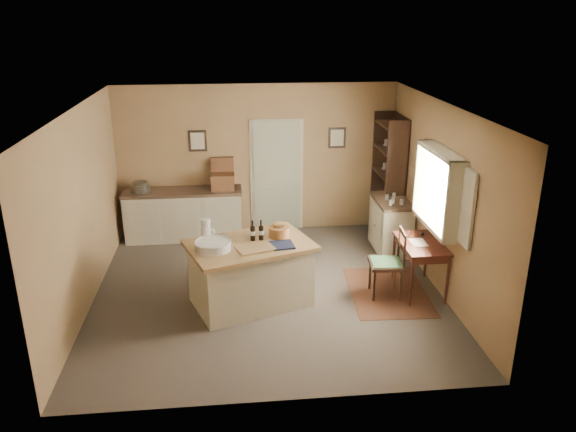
% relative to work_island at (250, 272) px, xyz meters
% --- Properties ---
extents(ground, '(5.00, 5.00, 0.00)m').
position_rel_work_island_xyz_m(ground, '(0.27, 0.35, -0.48)').
color(ground, '#4C423A').
rests_on(ground, ground).
extents(wall_back, '(5.00, 0.10, 2.70)m').
position_rel_work_island_xyz_m(wall_back, '(0.27, 2.85, 0.87)').
color(wall_back, '#997751').
rests_on(wall_back, ground).
extents(wall_front, '(5.00, 0.10, 2.70)m').
position_rel_work_island_xyz_m(wall_front, '(0.27, -2.15, 0.87)').
color(wall_front, '#997751').
rests_on(wall_front, ground).
extents(wall_left, '(0.10, 5.00, 2.70)m').
position_rel_work_island_xyz_m(wall_left, '(-2.23, 0.35, 0.87)').
color(wall_left, '#997751').
rests_on(wall_left, ground).
extents(wall_right, '(0.10, 5.00, 2.70)m').
position_rel_work_island_xyz_m(wall_right, '(2.77, 0.35, 0.87)').
color(wall_right, '#997751').
rests_on(wall_right, ground).
extents(ceiling, '(5.00, 5.00, 0.00)m').
position_rel_work_island_xyz_m(ceiling, '(0.27, 0.35, 2.22)').
color(ceiling, silver).
rests_on(ceiling, wall_back).
extents(door, '(0.97, 0.06, 2.11)m').
position_rel_work_island_xyz_m(door, '(0.62, 2.82, 0.57)').
color(door, '#AAAD93').
rests_on(door, ground).
extents(framed_prints, '(2.82, 0.02, 0.38)m').
position_rel_work_island_xyz_m(framed_prints, '(0.47, 2.82, 1.24)').
color(framed_prints, black).
rests_on(framed_prints, ground).
extents(window, '(0.25, 1.99, 1.12)m').
position_rel_work_island_xyz_m(window, '(2.69, 0.15, 1.07)').
color(window, beige).
rests_on(window, ground).
extents(work_island, '(1.90, 1.56, 1.20)m').
position_rel_work_island_xyz_m(work_island, '(0.00, 0.00, 0.00)').
color(work_island, beige).
rests_on(work_island, ground).
extents(sideboard, '(2.08, 0.59, 1.18)m').
position_rel_work_island_xyz_m(sideboard, '(-1.07, 2.55, -0.00)').
color(sideboard, beige).
rests_on(sideboard, ground).
extents(rug, '(1.17, 1.65, 0.01)m').
position_rel_work_island_xyz_m(rug, '(2.02, 0.12, -0.48)').
color(rug, '#4D2B1A').
rests_on(rug, ground).
extents(writing_desk, '(0.59, 0.96, 0.82)m').
position_rel_work_island_xyz_m(writing_desk, '(2.47, 0.12, 0.19)').
color(writing_desk, '#341610').
rests_on(writing_desk, ground).
extents(desk_chair, '(0.50, 0.50, 0.99)m').
position_rel_work_island_xyz_m(desk_chair, '(1.94, 0.03, 0.01)').
color(desk_chair, black).
rests_on(desk_chair, ground).
extents(right_cabinet, '(0.55, 0.99, 0.99)m').
position_rel_work_island_xyz_m(right_cabinet, '(2.47, 1.66, -0.02)').
color(right_cabinet, beige).
rests_on(right_cabinet, ground).
extents(shelving_unit, '(0.37, 0.99, 2.19)m').
position_rel_work_island_xyz_m(shelving_unit, '(2.62, 2.35, 0.61)').
color(shelving_unit, black).
rests_on(shelving_unit, ground).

